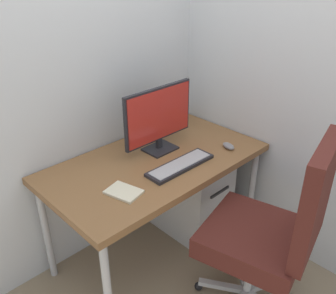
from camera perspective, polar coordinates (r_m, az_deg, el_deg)
The scene contains 11 objects.
ground_plane at distance 2.60m, azimuth -1.67°, elevation -15.85°, with size 8.00×8.00×0.00m, color gray.
wall_back at distance 2.23m, azimuth -9.33°, elevation 17.19°, with size 2.44×0.04×2.80m, color silver.
wall_side_right at distance 2.35m, azimuth 13.72°, elevation 17.32°, with size 0.04×1.84×2.80m, color silver.
desk at distance 2.20m, azimuth -1.91°, elevation -3.31°, with size 1.32×0.72×0.72m.
office_chair at distance 1.97m, azimuth 16.05°, elevation -12.13°, with size 0.61×0.64×1.09m.
filing_cabinet at distance 2.62m, azimuth 3.41°, elevation -6.92°, with size 0.36×0.52×0.62m.
monitor at distance 2.20m, azimuth -1.45°, elevation 4.71°, with size 0.51×0.15×0.40m.
keyboard at distance 2.10m, azimuth 1.93°, elevation -2.84°, with size 0.44×0.13×0.02m.
mouse at distance 2.32m, azimuth 9.38°, elevation 0.16°, with size 0.05×0.09×0.03m, color slate.
pen_holder at distance 2.62m, azimuth 1.67°, elevation 4.45°, with size 0.10×0.10×0.16m.
notebook at distance 1.89m, azimuth -6.90°, elevation -6.94°, with size 0.12×0.17×0.01m, color beige.
Camera 1 is at (-1.26, -1.40, 1.79)m, focal length 39.20 mm.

